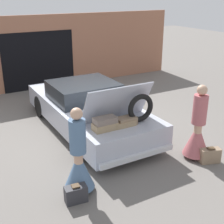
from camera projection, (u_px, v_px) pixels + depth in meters
The scene contains 7 objects.
ground_plane at pixel (89, 128), 8.86m from camera, with size 40.00×40.00×0.00m, color slate.
garage_wall_back at pixel (38, 53), 11.93m from camera, with size 12.00×0.14×2.80m.
car at pixel (88, 109), 8.64m from camera, with size 2.02×4.92×1.68m.
person_left at pixel (79, 163), 5.87m from camera, with size 0.59×0.59×1.72m.
person_right at pixel (197, 132), 7.08m from camera, with size 0.61×0.61×1.75m.
suitcase_beside_left_person at pixel (76, 194), 5.71m from camera, with size 0.43×0.26×0.35m.
suitcase_beside_right_person at pixel (210, 156), 7.01m from camera, with size 0.49×0.33×0.37m.
Camera 1 is at (-3.42, -7.35, 3.65)m, focal length 50.00 mm.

